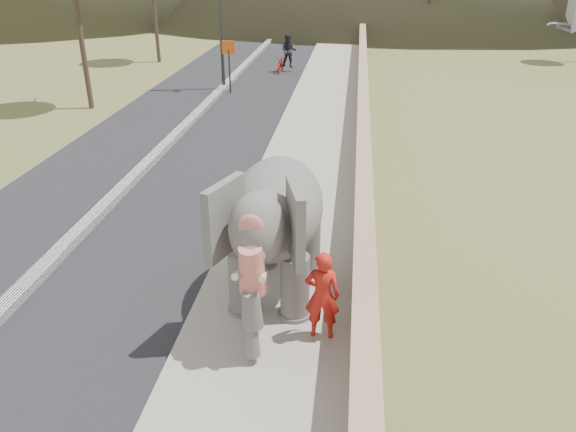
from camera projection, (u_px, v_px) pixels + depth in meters
The scene contains 9 objects.
ground at pixel (279, 286), 11.38m from camera, with size 160.00×160.00×0.00m, color olive.
road at pixel (182, 132), 20.86m from camera, with size 7.00×120.00×0.03m, color black.
median at pixel (182, 129), 20.82m from camera, with size 0.35×120.00×0.22m, color black.
walkway at pixel (316, 135), 20.30m from camera, with size 3.00×120.00×0.15m, color #9E9687.
parapet at pixel (362, 124), 19.92m from camera, with size 0.30×120.00×1.10m, color tan.
signboard at pixel (229, 58), 25.74m from camera, with size 0.60×0.08×2.40m.
distant_car at pixel (563, 31), 40.68m from camera, with size 1.70×4.23×1.44m, color #AFB0B6.
elephant_and_man at pixel (278, 227), 10.46m from camera, with size 2.28×3.86×2.74m.
motorcyclist at pixel (285, 57), 30.59m from camera, with size 1.20×1.80×2.04m.
Camera 1 is at (1.31, -9.55, 6.20)m, focal length 35.00 mm.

